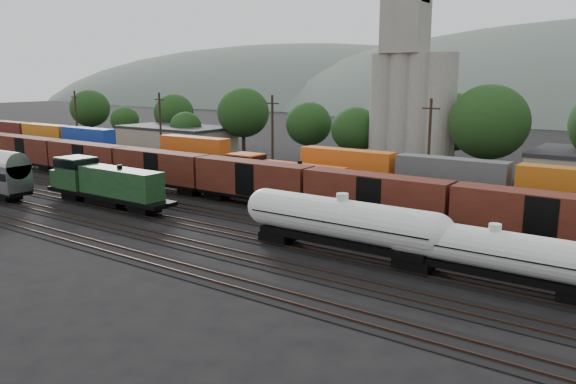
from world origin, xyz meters
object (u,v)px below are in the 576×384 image
Objects in this scene: green_locomotive at (102,182)px; grain_silo at (410,100)px; orange_locomotive at (277,176)px; tank_car_a at (342,222)px.

green_locomotive is 46.04m from grain_silo.
orange_locomotive is 0.67× the size of grain_silo.
orange_locomotive is (-17.69, 15.00, -0.19)m from tank_car_a.
orange_locomotive is at bearing 47.70° from green_locomotive.
tank_car_a is at bearing -40.30° from orange_locomotive.
green_locomotive reaches higher than orange_locomotive.
grain_silo is (5.52, 26.00, 8.52)m from orange_locomotive.
tank_car_a is 0.98× the size of orange_locomotive.
green_locomotive reaches higher than tank_car_a.
tank_car_a is 43.57m from grain_silo.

